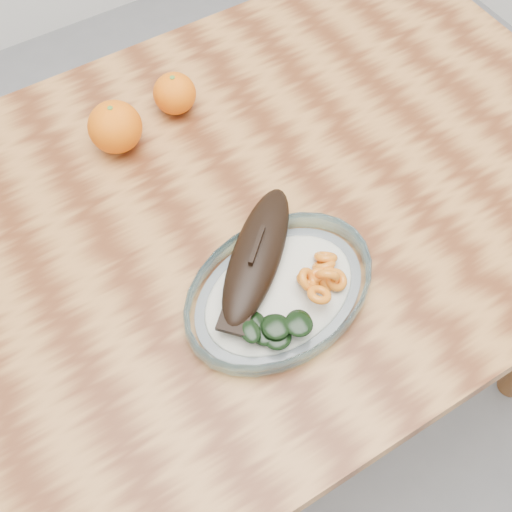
% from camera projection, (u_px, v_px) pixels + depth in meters
% --- Properties ---
extents(ground, '(3.00, 3.00, 0.00)m').
position_uv_depth(ground, '(251.00, 383.00, 1.59)').
color(ground, slate).
rests_on(ground, ground).
extents(dining_table, '(1.20, 0.80, 0.75)m').
position_uv_depth(dining_table, '(249.00, 237.00, 1.04)').
color(dining_table, '#5C2D15').
rests_on(dining_table, ground).
extents(plated_meal, '(0.57, 0.57, 0.08)m').
position_uv_depth(plated_meal, '(279.00, 288.00, 0.85)').
color(plated_meal, white).
rests_on(plated_meal, dining_table).
extents(orange_left, '(0.08, 0.08, 0.08)m').
position_uv_depth(orange_left, '(115.00, 127.00, 0.97)').
color(orange_left, '#E53E04').
rests_on(orange_left, dining_table).
extents(orange_right, '(0.07, 0.07, 0.07)m').
position_uv_depth(orange_right, '(175.00, 93.00, 1.02)').
color(orange_right, '#E53E04').
rests_on(orange_right, dining_table).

